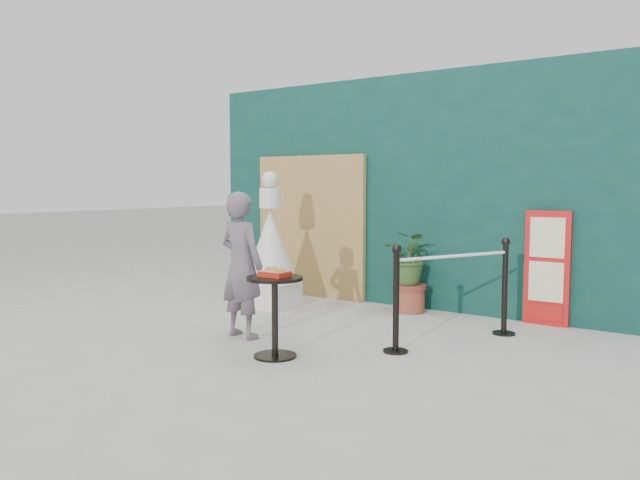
# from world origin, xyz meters

# --- Properties ---
(ground) EXTENTS (60.00, 60.00, 0.00)m
(ground) POSITION_xyz_m (0.00, 0.00, 0.00)
(ground) COLOR #ADAAA5
(ground) RESTS_ON ground
(back_wall) EXTENTS (6.00, 0.30, 3.00)m
(back_wall) POSITION_xyz_m (0.00, 3.15, 1.50)
(back_wall) COLOR #0A312E
(back_wall) RESTS_ON ground
(bamboo_fence) EXTENTS (1.80, 0.08, 2.00)m
(bamboo_fence) POSITION_xyz_m (-1.40, 2.94, 1.00)
(bamboo_fence) COLOR tan
(bamboo_fence) RESTS_ON ground
(woman) EXTENTS (0.58, 0.41, 1.52)m
(woman) POSITION_xyz_m (-0.53, 0.54, 0.76)
(woman) COLOR #63555C
(woman) RESTS_ON ground
(menu_board) EXTENTS (0.50, 0.07, 1.30)m
(menu_board) POSITION_xyz_m (1.90, 2.95, 0.65)
(menu_board) COLOR red
(menu_board) RESTS_ON ground
(statue) EXTENTS (0.69, 0.69, 1.76)m
(statue) POSITION_xyz_m (-1.34, 1.98, 0.72)
(statue) COLOR white
(statue) RESTS_ON ground
(cafe_table) EXTENTS (0.52, 0.52, 0.75)m
(cafe_table) POSITION_xyz_m (0.23, 0.16, 0.50)
(cafe_table) COLOR black
(cafe_table) RESTS_ON ground
(food_basket) EXTENTS (0.26, 0.19, 0.11)m
(food_basket) POSITION_xyz_m (0.23, 0.16, 0.79)
(food_basket) COLOR #B42513
(food_basket) RESTS_ON cafe_table
(planter) EXTENTS (0.60, 0.52, 1.01)m
(planter) POSITION_xyz_m (0.31, 2.71, 0.59)
(planter) COLOR brown
(planter) RESTS_ON ground
(stanchion_barrier) EXTENTS (0.84, 1.54, 1.03)m
(stanchion_barrier) POSITION_xyz_m (1.36, 1.60, 0.49)
(stanchion_barrier) COLOR black
(stanchion_barrier) RESTS_ON ground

